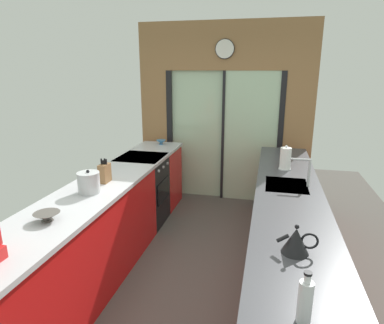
% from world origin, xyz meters
% --- Properties ---
extents(ground_plane, '(5.04, 7.60, 0.02)m').
position_xyz_m(ground_plane, '(0.00, 0.60, -0.01)').
color(ground_plane, '#4C4742').
extents(back_wall_unit, '(2.64, 0.12, 2.70)m').
position_xyz_m(back_wall_unit, '(0.00, 2.40, 1.52)').
color(back_wall_unit, olive).
rests_on(back_wall_unit, ground_plane).
extents(left_counter_run, '(0.62, 3.80, 0.92)m').
position_xyz_m(left_counter_run, '(-0.91, 0.13, 0.47)').
color(left_counter_run, red).
rests_on(left_counter_run, ground_plane).
extents(right_counter_run, '(0.62, 3.80, 0.92)m').
position_xyz_m(right_counter_run, '(0.91, 0.30, 0.46)').
color(right_counter_run, red).
rests_on(right_counter_run, ground_plane).
extents(sink_faucet, '(0.19, 0.02, 0.28)m').
position_xyz_m(sink_faucet, '(1.06, 0.55, 1.10)').
color(sink_faucet, '#B7BABC').
rests_on(sink_faucet, right_counter_run).
extents(oven_range, '(0.60, 0.60, 0.92)m').
position_xyz_m(oven_range, '(-0.91, 1.25, 0.46)').
color(oven_range, black).
rests_on(oven_range, ground_plane).
extents(mixing_bowl_near, '(0.19, 0.19, 0.07)m').
position_xyz_m(mixing_bowl_near, '(-0.89, -0.70, 0.96)').
color(mixing_bowl_near, '#514C47').
rests_on(mixing_bowl_near, left_counter_run).
extents(mixing_bowl_far, '(0.15, 0.15, 0.07)m').
position_xyz_m(mixing_bowl_far, '(-0.89, 2.02, 0.96)').
color(mixing_bowl_far, teal).
rests_on(mixing_bowl_far, left_counter_run).
extents(knife_block, '(0.08, 0.14, 0.25)m').
position_xyz_m(knife_block, '(-0.89, 0.22, 1.02)').
color(knife_block, brown).
rests_on(knife_block, left_counter_run).
extents(stock_pot, '(0.20, 0.20, 0.22)m').
position_xyz_m(stock_pot, '(-0.89, -0.09, 1.02)').
color(stock_pot, '#B7BABC').
rests_on(stock_pot, left_counter_run).
extents(kettle, '(0.25, 0.17, 0.19)m').
position_xyz_m(kettle, '(0.89, -0.74, 1.00)').
color(kettle, black).
rests_on(kettle, right_counter_run).
extents(soap_bottle_near, '(0.07, 0.07, 0.26)m').
position_xyz_m(soap_bottle_near, '(0.89, -1.34, 1.03)').
color(soap_bottle_near, silver).
rests_on(soap_bottle_near, right_counter_run).
extents(soap_bottle_far, '(0.06, 0.06, 0.23)m').
position_xyz_m(soap_bottle_far, '(0.89, 1.26, 1.02)').
color(soap_bottle_far, '#B23D2D').
rests_on(soap_bottle_far, right_counter_run).
extents(paper_towel_roll, '(0.14, 0.14, 0.28)m').
position_xyz_m(paper_towel_roll, '(0.89, 1.09, 1.05)').
color(paper_towel_roll, '#B7BABC').
rests_on(paper_towel_roll, right_counter_run).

